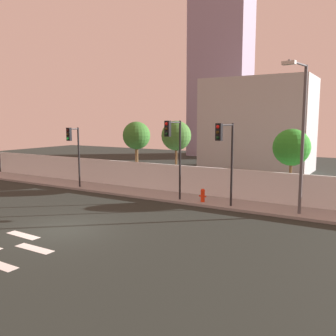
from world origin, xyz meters
TOP-DOWN VIEW (x-y plane):
  - ground_plane at (0.00, 0.00)m, footprint 80.00×80.00m
  - sidewalk at (0.00, 8.20)m, footprint 36.00×2.40m
  - perimeter_wall at (0.00, 9.49)m, footprint 36.00×0.18m
  - traffic_light_left at (5.03, 6.82)m, footprint 0.48×1.60m
  - traffic_light_center at (1.80, 6.93)m, footprint 0.42×1.40m
  - traffic_light_right at (-6.35, 7.08)m, footprint 0.35×1.09m
  - street_lamp_curbside at (8.74, 7.44)m, footprint 0.74×2.40m
  - fire_hydrant at (3.37, 7.65)m, footprint 0.44×0.26m
  - roadside_tree_leftmost at (-3.75, 11.01)m, footprint 2.08×2.08m
  - roadside_tree_midleft at (-0.32, 11.01)m, footprint 2.10×2.10m
  - roadside_tree_midright at (7.58, 11.01)m, footprint 2.21×2.21m
  - low_building_distant at (1.65, 23.49)m, footprint 10.06×6.00m
  - tower_on_skyline at (-7.32, 35.49)m, footprint 7.72×5.00m

SIDE VIEW (x-z plane):
  - ground_plane at x=0.00m, z-range 0.00..0.00m
  - sidewalk at x=0.00m, z-range 0.00..0.15m
  - fire_hydrant at x=3.37m, z-range 0.18..0.96m
  - perimeter_wall at x=0.00m, z-range 0.15..1.95m
  - traffic_light_right at x=-6.35m, z-range 1.13..5.36m
  - roadside_tree_midright at x=7.58m, z-range 1.08..5.48m
  - traffic_light_left at x=5.03m, z-range 1.22..5.82m
  - traffic_light_center at x=1.80m, z-range 1.23..5.96m
  - roadside_tree_leftmost at x=-3.75m, z-range 1.31..6.10m
  - roadside_tree_midleft at x=-0.32m, z-range 1.36..6.22m
  - low_building_distant at x=1.65m, z-range 0.00..8.79m
  - street_lamp_curbside at x=8.74m, z-range 0.84..8.27m
  - tower_on_skyline at x=-7.32m, z-range 0.00..27.00m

